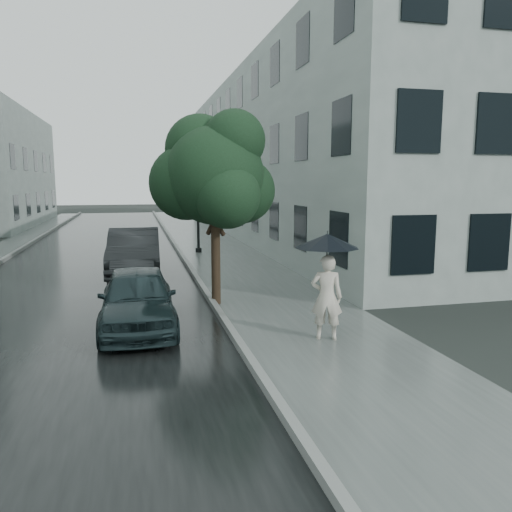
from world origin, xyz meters
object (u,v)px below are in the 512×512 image
object	(u,v)px
pedestrian	(327,297)
car_near	(138,298)
street_tree	(214,174)
car_far	(134,251)
lamp_post	(194,187)

from	to	relation	value
pedestrian	car_near	size ratio (longest dim) A/B	0.44
pedestrian	car_near	distance (m)	4.06
street_tree	car_far	size ratio (longest dim) A/B	1.04
pedestrian	car_far	size ratio (longest dim) A/B	0.36
pedestrian	car_far	distance (m)	9.05
pedestrian	street_tree	world-z (taller)	street_tree
street_tree	lamp_post	size ratio (longest dim) A/B	0.97
street_tree	lamp_post	world-z (taller)	lamp_post
pedestrian	car_far	xyz separation A→B (m)	(-3.74, 8.25, -0.08)
street_tree	car_near	bearing A→B (deg)	-136.94
car_near	car_far	bearing A→B (deg)	90.77
lamp_post	car_far	world-z (taller)	lamp_post
lamp_post	car_near	distance (m)	11.87
lamp_post	car_near	size ratio (longest dim) A/B	1.30
pedestrian	car_far	bearing A→B (deg)	-44.79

